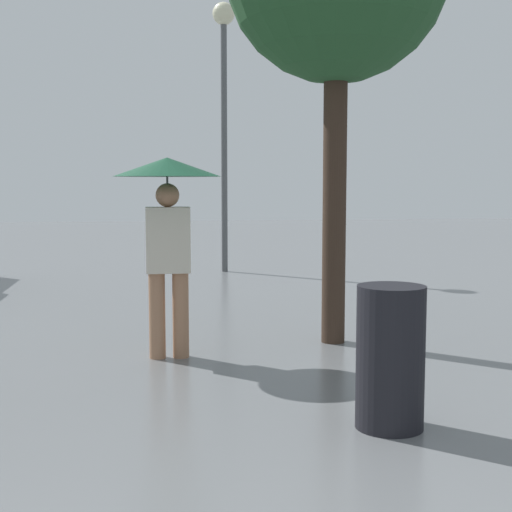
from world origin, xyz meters
TOP-DOWN VIEW (x-y plane):
  - pedestrian at (0.43, 5.71)m, footprint 0.97×0.97m
  - street_lamp at (1.60, 12.09)m, footprint 0.40×0.40m
  - trash_bin at (1.81, 3.60)m, footprint 0.45×0.45m

SIDE VIEW (x-z plane):
  - trash_bin at x=1.81m, z-range 0.00..0.94m
  - pedestrian at x=0.43m, z-range 0.50..2.34m
  - street_lamp at x=1.60m, z-range 1.10..5.88m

